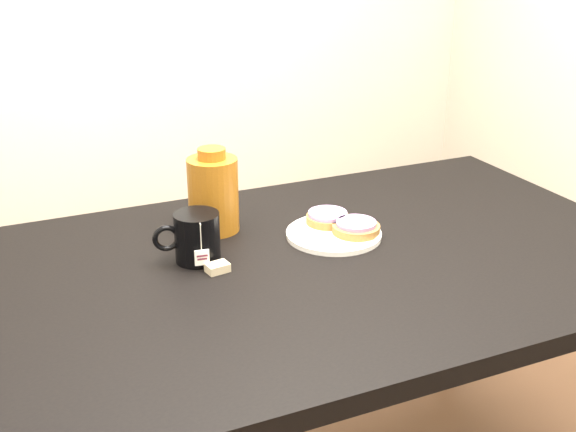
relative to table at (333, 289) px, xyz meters
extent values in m
cube|color=black|center=(0.00, 0.00, 0.06)|extent=(1.40, 0.90, 0.04)
cylinder|color=black|center=(-0.64, 0.39, -0.31)|extent=(0.06, 0.06, 0.71)
cylinder|color=black|center=(0.64, 0.39, -0.31)|extent=(0.06, 0.06, 0.71)
cylinder|color=white|center=(0.04, 0.08, 0.09)|extent=(0.21, 0.21, 0.01)
torus|color=white|center=(0.04, 0.08, 0.09)|extent=(0.21, 0.21, 0.01)
cylinder|color=brown|center=(0.05, 0.14, 0.10)|extent=(0.14, 0.14, 0.02)
cylinder|color=#A27DA9|center=(0.05, 0.14, 0.12)|extent=(0.13, 0.13, 0.01)
cylinder|color=brown|center=(0.09, 0.06, 0.10)|extent=(0.11, 0.11, 0.02)
cylinder|color=#A27DA9|center=(0.09, 0.06, 0.12)|extent=(0.09, 0.09, 0.01)
cylinder|color=black|center=(-0.27, 0.09, 0.14)|extent=(0.11, 0.11, 0.10)
cylinder|color=black|center=(-0.27, 0.09, 0.18)|extent=(0.08, 0.08, 0.00)
torus|color=black|center=(-0.33, 0.10, 0.14)|extent=(0.06, 0.02, 0.06)
cylinder|color=beige|center=(-0.28, 0.04, 0.16)|extent=(0.00, 0.00, 0.06)
cube|color=white|center=(-0.28, 0.04, 0.11)|extent=(0.03, 0.01, 0.03)
cube|color=#C6B793|center=(-0.25, 0.02, 0.09)|extent=(0.05, 0.04, 0.02)
cylinder|color=brown|center=(-0.19, 0.23, 0.17)|extent=(0.13, 0.13, 0.17)
cylinder|color=brown|center=(-0.19, 0.23, 0.27)|extent=(0.06, 0.06, 0.02)
camera|label=1|loc=(-0.65, -1.23, 0.74)|focal=45.00mm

